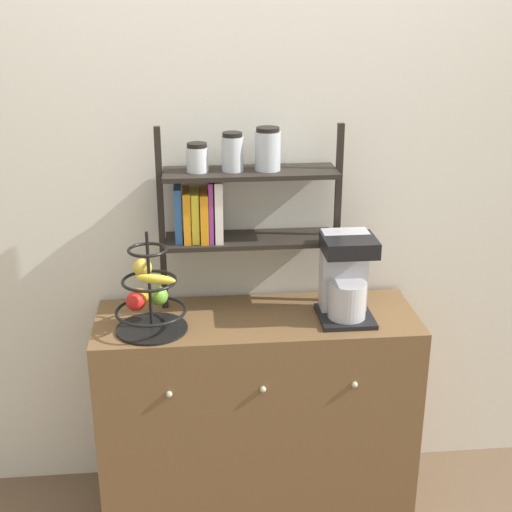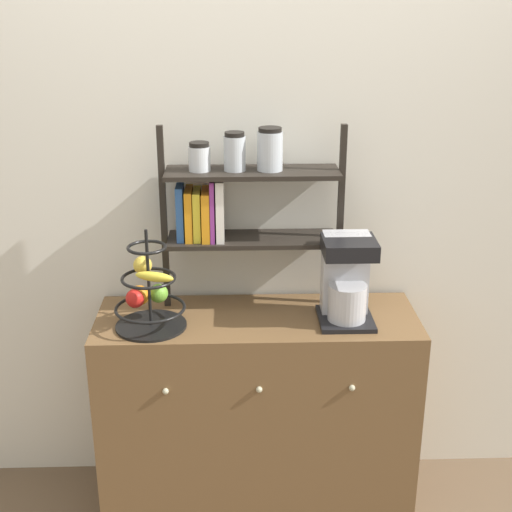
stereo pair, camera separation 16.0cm
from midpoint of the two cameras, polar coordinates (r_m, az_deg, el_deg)
name	(u,v)px [view 2 (the right image)]	position (r m, az deg, el deg)	size (l,w,h in m)	color
wall_back	(255,190)	(2.87, 1.51, 5.32)	(7.00, 0.05, 2.60)	silver
sideboard	(257,412)	(2.99, 1.65, -12.38)	(1.25, 0.45, 0.86)	brown
coffee_maker	(346,279)	(2.73, 8.91, -1.86)	(0.21, 0.23, 0.34)	black
fruit_stand	(148,295)	(2.67, -6.97, -3.12)	(0.27, 0.27, 0.39)	black
shelf_hutch	(232,197)	(2.73, -0.26, 4.75)	(0.71, 0.20, 0.73)	black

